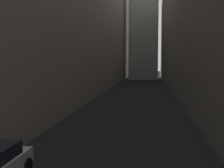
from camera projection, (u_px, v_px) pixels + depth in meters
ground_plane at (137, 94)px, 46.00m from camera, size 264.00×264.00×0.00m
building_block_left at (64, 15)px, 48.63m from camera, size 13.64×108.00×25.60m
building_block_right at (210, 15)px, 45.69m from camera, size 11.21×108.00×24.72m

